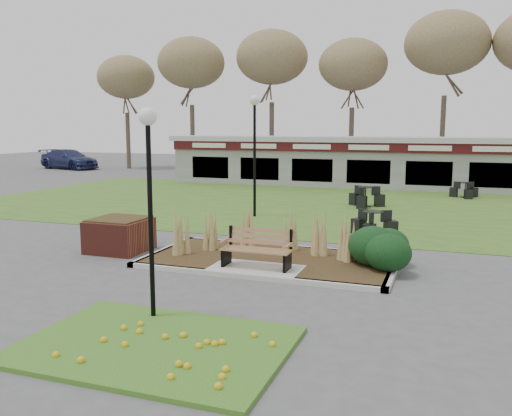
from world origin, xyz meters
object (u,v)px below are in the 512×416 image
(park_bench, at_px, (258,248))
(food_pavilion, at_px, (372,162))
(lamp_post_near_left, at_px, (149,167))
(bistro_set_c, at_px, (373,228))
(brick_planter, at_px, (120,235))
(car_blue, at_px, (69,159))
(bistro_set_d, at_px, (365,200))
(bistro_set_b, at_px, (465,192))
(car_silver, at_px, (226,162))
(car_black, at_px, (229,164))
(lamp_post_mid_left, at_px, (255,129))

(park_bench, xyz_separation_m, food_pavilion, (0.00, 19.71, 0.89))
(park_bench, relative_size, lamp_post_near_left, 0.45)
(food_pavilion, relative_size, bistro_set_c, 16.09)
(brick_planter, xyz_separation_m, car_blue, (-21.07, 24.20, 0.33))
(food_pavilion, distance_m, bistro_set_c, 14.74)
(lamp_post_near_left, distance_m, bistro_set_d, 15.66)
(bistro_set_b, xyz_separation_m, car_silver, (-17.15, 10.39, 0.47))
(bistro_set_b, bearing_deg, car_black, 148.47)
(brick_planter, xyz_separation_m, lamp_post_mid_left, (1.58, 6.81, 2.92))
(bistro_set_b, distance_m, car_black, 19.87)
(car_silver, bearing_deg, food_pavilion, -110.39)
(lamp_post_near_left, bearing_deg, car_silver, 110.57)
(bistro_set_c, bearing_deg, park_bench, -111.67)
(lamp_post_mid_left, xyz_separation_m, car_blue, (-22.65, 17.39, -2.59))
(food_pavilion, relative_size, car_blue, 4.44)
(bistro_set_d, distance_m, car_silver, 19.93)
(food_pavilion, height_order, bistro_set_d, food_pavilion)
(car_silver, bearing_deg, car_blue, 107.41)
(lamp_post_mid_left, relative_size, bistro_set_b, 3.42)
(park_bench, distance_m, car_silver, 29.37)
(car_blue, bearing_deg, brick_planter, -125.42)
(bistro_set_b, distance_m, bistro_set_d, 6.30)
(lamp_post_near_left, distance_m, car_black, 32.58)
(lamp_post_near_left, height_order, car_black, lamp_post_near_left)
(car_blue, bearing_deg, lamp_post_mid_left, -113.99)
(park_bench, bearing_deg, lamp_post_mid_left, 110.46)
(bistro_set_d, bearing_deg, bistro_set_c, -79.50)
(park_bench, xyz_separation_m, lamp_post_near_left, (-0.68, -3.75, 2.20))
(park_bench, height_order, car_black, car_black)
(lamp_post_near_left, relative_size, car_black, 0.99)
(car_silver, bearing_deg, lamp_post_near_left, -149.70)
(food_pavilion, bearing_deg, lamp_post_mid_left, -103.06)
(food_pavilion, bearing_deg, bistro_set_d, -83.97)
(car_silver, bearing_deg, car_black, -80.27)
(food_pavilion, distance_m, car_blue, 26.01)
(brick_planter, distance_m, car_black, 27.07)
(bistro_set_b, relative_size, car_silver, 0.31)
(brick_planter, bearing_deg, park_bench, -9.69)
(food_pavilion, bearing_deg, bistro_set_c, -81.97)
(food_pavilion, height_order, bistro_set_b, food_pavilion)
(bistro_set_d, bearing_deg, bistro_set_b, 48.61)
(car_silver, relative_size, car_blue, 0.78)
(car_silver, relative_size, car_black, 1.12)
(bistro_set_b, height_order, bistro_set_d, bistro_set_d)
(park_bench, bearing_deg, brick_planter, 170.31)
(car_silver, xyz_separation_m, car_black, (0.21, 0.00, -0.10))
(brick_planter, height_order, car_black, car_black)
(park_bench, distance_m, bistro_set_b, 17.12)
(bistro_set_b, xyz_separation_m, bistro_set_d, (-4.16, -4.72, 0.04))
(bistro_set_c, xyz_separation_m, car_silver, (-14.18, 21.59, 0.45))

